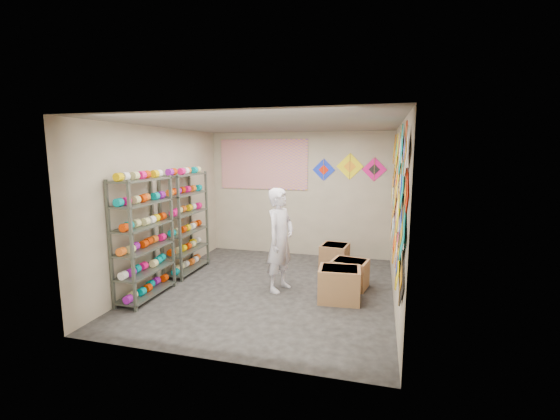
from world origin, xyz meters
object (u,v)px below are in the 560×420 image
(carton_a, at_px, (339,284))
(carton_b, at_px, (350,274))
(shelf_rack_back, at_px, (186,223))
(carton_c, at_px, (335,256))
(shelf_rack_front, at_px, (144,239))
(shopkeeper, at_px, (280,240))

(carton_a, distance_m, carton_b, 0.64)
(shelf_rack_back, xyz_separation_m, carton_a, (2.96, -0.66, -0.69))
(carton_a, height_order, carton_c, carton_a)
(shelf_rack_front, relative_size, carton_b, 3.30)
(carton_a, relative_size, carton_b, 1.09)
(shelf_rack_front, xyz_separation_m, shelf_rack_back, (0.00, 1.30, 0.00))
(shelf_rack_front, height_order, shelf_rack_back, same)
(shopkeeper, xyz_separation_m, carton_a, (1.00, -0.22, -0.59))
(shelf_rack_back, relative_size, carton_c, 3.47)
(carton_b, relative_size, carton_c, 1.05)
(shopkeeper, distance_m, carton_b, 1.33)
(shopkeeper, height_order, carton_c, shopkeeper)
(shopkeeper, bearing_deg, carton_a, -84.81)
(shelf_rack_front, relative_size, carton_a, 3.04)
(shelf_rack_back, distance_m, carton_a, 3.11)
(carton_a, relative_size, carton_c, 1.14)
(shelf_rack_front, distance_m, carton_b, 3.40)
(shelf_rack_front, distance_m, shelf_rack_back, 1.30)
(carton_b, bearing_deg, shelf_rack_front, -146.53)
(shelf_rack_back, distance_m, carton_c, 2.95)
(shopkeeper, height_order, carton_a, shopkeeper)
(shelf_rack_front, bearing_deg, carton_b, 22.53)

